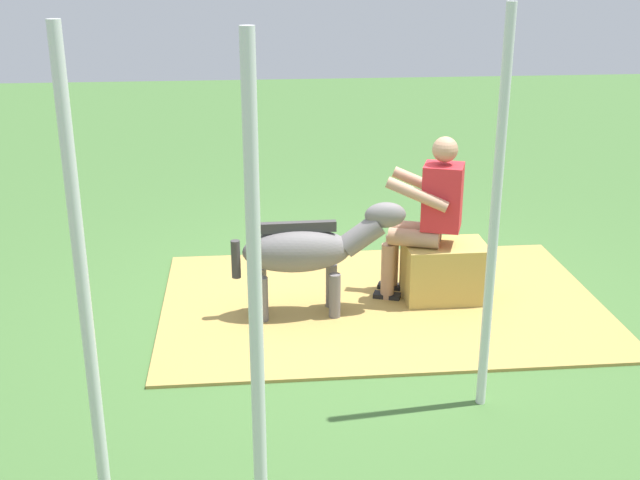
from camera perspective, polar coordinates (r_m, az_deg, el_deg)
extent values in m
plane|color=#426B33|center=(6.54, 2.39, -4.57)|extent=(24.00, 24.00, 0.00)
cube|color=#AD8C47|center=(6.53, 4.41, -4.51)|extent=(3.54, 2.34, 0.02)
cube|color=tan|center=(6.58, 8.87, -2.30)|extent=(0.65, 0.43, 0.49)
cylinder|color=tan|center=(6.38, 6.71, 0.13)|extent=(0.42, 0.27, 0.14)
cylinder|color=tan|center=(6.52, 4.86, -2.33)|extent=(0.11, 0.11, 0.49)
cube|color=black|center=(6.61, 4.80, -4.07)|extent=(0.24, 0.17, 0.06)
cylinder|color=tan|center=(6.57, 6.95, 0.71)|extent=(0.42, 0.27, 0.14)
cylinder|color=tan|center=(6.70, 5.14, -1.70)|extent=(0.11, 0.11, 0.49)
cube|color=black|center=(6.79, 5.09, -3.39)|extent=(0.24, 0.17, 0.06)
cube|color=red|center=(6.35, 8.74, 3.08)|extent=(0.38, 0.36, 0.52)
cylinder|color=tan|center=(6.20, 6.95, 3.23)|extent=(0.50, 0.25, 0.26)
cylinder|color=tan|center=(6.51, 7.33, 4.02)|extent=(0.50, 0.25, 0.26)
sphere|color=tan|center=(6.25, 8.92, 6.41)|extent=(0.20, 0.20, 0.20)
ellipsoid|color=slate|center=(6.11, -1.64, -0.75)|extent=(0.85, 0.34, 0.34)
cylinder|color=slate|center=(6.37, 0.82, -3.36)|extent=(0.09, 0.09, 0.38)
cylinder|color=slate|center=(6.19, 1.06, -4.09)|extent=(0.09, 0.09, 0.38)
cylinder|color=slate|center=(6.33, -4.22, -3.58)|extent=(0.09, 0.09, 0.38)
cylinder|color=slate|center=(6.14, -4.14, -4.33)|extent=(0.09, 0.09, 0.38)
cylinder|color=slate|center=(6.14, 3.00, 0.31)|extent=(0.37, 0.19, 0.33)
ellipsoid|color=slate|center=(6.12, 4.69, 1.79)|extent=(0.32, 0.17, 0.20)
cube|color=#3A3838|center=(6.05, -1.66, 0.93)|extent=(0.60, 0.07, 0.08)
cylinder|color=#3A3838|center=(6.11, -6.03, -1.37)|extent=(0.07, 0.07, 0.30)
cylinder|color=silver|center=(4.79, 12.37, 1.43)|extent=(0.06, 0.06, 2.46)
cylinder|color=silver|center=(3.75, -16.47, -4.24)|extent=(0.06, 0.06, 2.46)
cylinder|color=silver|center=(3.35, -4.58, -6.44)|extent=(0.06, 0.06, 2.46)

